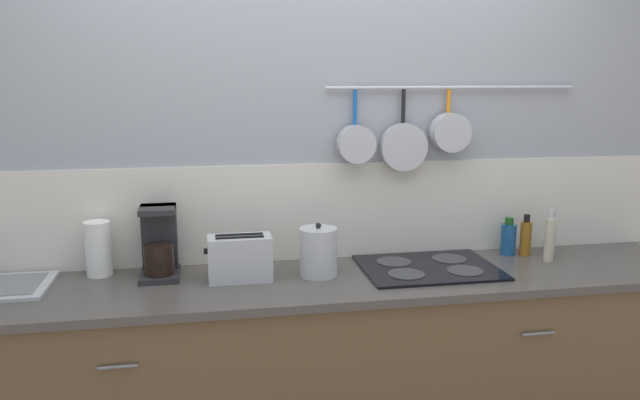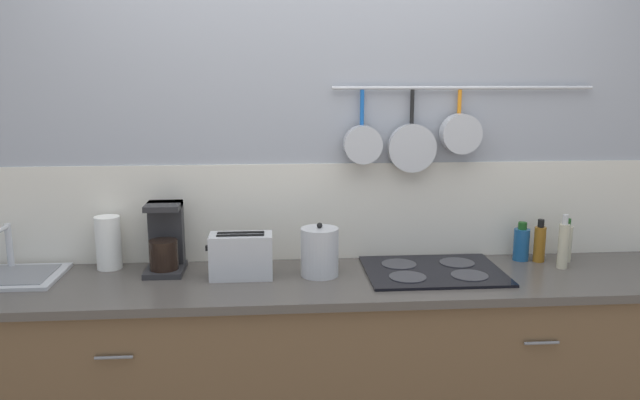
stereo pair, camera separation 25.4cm
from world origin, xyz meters
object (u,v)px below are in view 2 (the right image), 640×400
object	(u,v)px
bottle_hot_sauce	(521,243)
bottle_dish_soap	(540,243)
bottle_olive_oil	(566,242)
paper_towel_roll	(108,243)
toaster	(241,256)
coffee_maker	(165,242)
kettle	(320,252)
bottle_vinegar	(563,245)

from	to	relation	value
bottle_hot_sauce	bottle_dish_soap	distance (m)	0.08
bottle_olive_oil	paper_towel_roll	bearing A→B (deg)	178.56
paper_towel_roll	toaster	world-z (taller)	paper_towel_roll
toaster	bottle_hot_sauce	distance (m)	1.28
toaster	bottle_olive_oil	size ratio (longest dim) A/B	1.39
coffee_maker	kettle	xyz separation A→B (m)	(0.66, -0.12, -0.02)
toaster	bottle_dish_soap	xyz separation A→B (m)	(1.35, 0.13, -0.01)
coffee_maker	kettle	world-z (taller)	coffee_maker
toaster	bottle_olive_oil	xyz separation A→B (m)	(1.47, 0.12, -0.01)
paper_towel_roll	kettle	bearing A→B (deg)	-10.46
paper_towel_roll	kettle	size ratio (longest dim) A/B	1.02
coffee_maker	bottle_vinegar	distance (m)	1.74
coffee_maker	bottle_olive_oil	distance (m)	1.80
paper_towel_roll	bottle_vinegar	bearing A→B (deg)	-4.35
toaster	kettle	world-z (taller)	kettle
toaster	bottle_hot_sauce	world-z (taller)	toaster
kettle	bottle_vinegar	bearing A→B (deg)	0.94
kettle	bottle_dish_soap	world-z (taller)	kettle
kettle	bottle_vinegar	world-z (taller)	bottle_vinegar
paper_towel_roll	coffee_maker	world-z (taller)	coffee_maker
kettle	bottle_hot_sauce	size ratio (longest dim) A/B	1.29
coffee_maker	bottle_vinegar	xyz separation A→B (m)	(1.74, -0.10, -0.02)
paper_towel_roll	coffee_maker	distance (m)	0.26
bottle_hot_sauce	toaster	bearing A→B (deg)	-173.13
bottle_hot_sauce	coffee_maker	bearing A→B (deg)	-178.89
bottle_dish_soap	bottle_vinegar	size ratio (longest dim) A/B	0.81
bottle_hot_sauce	kettle	bearing A→B (deg)	-171.01
kettle	bottle_olive_oil	size ratio (longest dim) A/B	1.15
bottle_hot_sauce	bottle_olive_oil	xyz separation A→B (m)	(0.20, -0.03, 0.01)
bottle_olive_oil	bottle_vinegar	bearing A→B (deg)	-121.53
kettle	bottle_olive_oil	xyz separation A→B (m)	(1.14, 0.12, -0.02)
kettle	toaster	bearing A→B (deg)	-179.24
paper_towel_roll	bottle_dish_soap	distance (m)	1.93
bottle_hot_sauce	bottle_vinegar	bearing A→B (deg)	-44.17
bottle_hot_sauce	bottle_dish_soap	bearing A→B (deg)	-20.16
toaster	kettle	distance (m)	0.33
coffee_maker	bottle_vinegar	world-z (taller)	coffee_maker
toaster	bottle_vinegar	world-z (taller)	bottle_vinegar
bottle_vinegar	kettle	bearing A→B (deg)	-179.06
kettle	bottle_olive_oil	bearing A→B (deg)	5.90
paper_towel_roll	bottle_hot_sauce	size ratio (longest dim) A/B	1.31
bottle_hot_sauce	bottle_vinegar	world-z (taller)	bottle_vinegar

